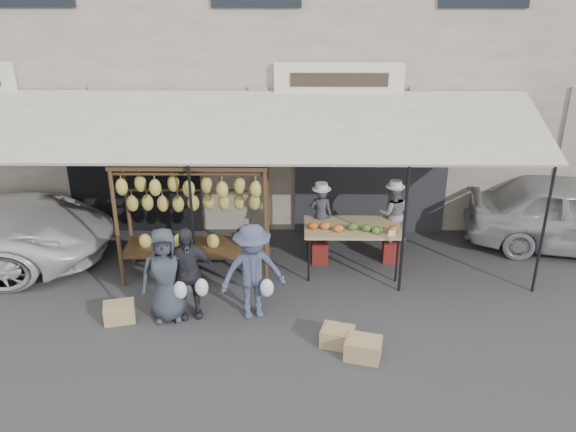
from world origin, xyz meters
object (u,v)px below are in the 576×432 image
Objects in this scene: produce_table at (352,229)px; customer_right at (253,272)px; customer_left at (166,275)px; customer_mid at (187,273)px; vendor_right at (393,213)px; crate_near_b at (363,348)px; banana_rack at (192,196)px; vendor_left at (321,215)px; crate_near_a at (337,336)px; crate_far at (119,312)px.

produce_table is 1.05× the size of customer_right.
produce_table is at bearing 17.77° from customer_left.
customer_mid reaches higher than produce_table.
crate_near_b is at bearing 75.92° from vendor_right.
customer_mid is at bearing 4.99° from customer_left.
produce_table is at bearing 89.77° from crate_near_b.
banana_rack is 2.31× the size of vendor_right.
produce_table is (2.76, 0.17, -0.69)m from banana_rack.
customer_left is 3.06× the size of crate_near_b.
vendor_left is 2.81m from customer_mid.
customer_left is (-2.49, -1.86, -0.17)m from vendor_left.
crate_near_b is at bearing -90.23° from produce_table.
vendor_right is 2.18× the size of crate_near_b.
customer_right is 1.65m from crate_near_a.
customer_left is 0.97× the size of customer_right.
crate_near_a is 0.47m from crate_near_b.
produce_table is 3.52× the size of crate_far.
customer_left is 0.33m from customer_mid.
crate_far is at bearing 169.90° from crate_near_a.
crate_near_b is at bearing -49.19° from customer_right.
vendor_left is at bearing 13.65° from banana_rack.
customer_left reaches higher than crate_near_a.
vendor_right is 2.97m from crate_near_a.
customer_mid is at bearing -87.78° from banana_rack.
crate_near_a is at bearing 67.35° from vendor_right.
banana_rack is 1.65× the size of customer_left.
vendor_left is at bearing 145.59° from produce_table.
produce_table is 3.06m from customer_mid.
crate_near_b is (0.53, -2.86, -0.81)m from vendor_left.
produce_table is 1.09× the size of customer_mid.
customer_mid reaches higher than crate_near_a.
crate_near_a is (-0.37, -2.18, -0.73)m from produce_table.
banana_rack is at bearing 79.00° from customer_mid.
customer_left is at bearing 165.48° from crate_near_a.
vendor_left reaches higher than produce_table.
customer_mid is (-3.49, -1.85, -0.19)m from vendor_right.
crate_far is at bearing -157.66° from produce_table.
customer_mid is (-2.71, -1.41, -0.09)m from produce_table.
crate_near_a is 3.50m from crate_far.
customer_right is 2.25m from crate_far.
crate_near_a is at bearing -99.58° from produce_table.
customer_mid is at bearing 158.28° from crate_near_b.
customer_mid is at bearing 161.84° from crate_near_a.
customer_left is 3.27× the size of crate_far.
customer_left reaches higher than produce_table.
vendor_left is 2.12m from customer_right.
crate_near_a is at bearing -22.90° from customer_left.
customer_right is (-2.45, -1.85, -0.16)m from vendor_right.
customer_mid is at bearing 43.49° from vendor_left.
customer_left is at bearing 166.72° from customer_right.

